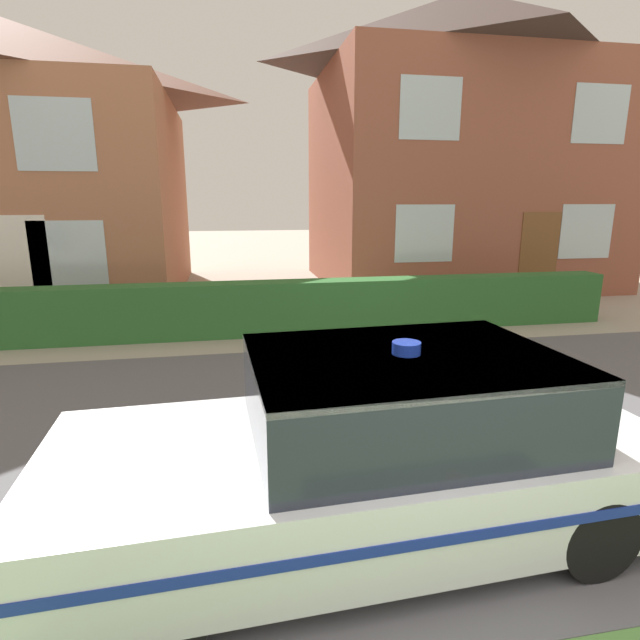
% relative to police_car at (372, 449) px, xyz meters
% --- Properties ---
extents(road_strip, '(28.00, 5.70, 0.01)m').
position_rel_police_car_xyz_m(road_strip, '(0.34, 1.71, -0.64)').
color(road_strip, '#5B5B60').
rests_on(road_strip, ground).
extents(garden_hedge, '(12.73, 0.54, 0.96)m').
position_rel_police_car_xyz_m(garden_hedge, '(-0.10, 5.69, -0.16)').
color(garden_hedge, '#2D662D').
rests_on(garden_hedge, ground).
extents(police_car, '(4.37, 1.92, 1.41)m').
position_rel_police_car_xyz_m(police_car, '(0.00, 0.00, 0.00)').
color(police_car, black).
rests_on(police_car, road_strip).
extents(house_left, '(8.47, 7.09, 6.58)m').
position_rel_police_car_xyz_m(house_left, '(-6.25, 10.74, 2.71)').
color(house_left, '#A86B4C').
rests_on(house_left, ground).
extents(house_right, '(7.94, 6.37, 7.79)m').
position_rel_police_car_xyz_m(house_right, '(5.56, 10.84, 3.33)').
color(house_right, '#93513D').
rests_on(house_right, ground).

